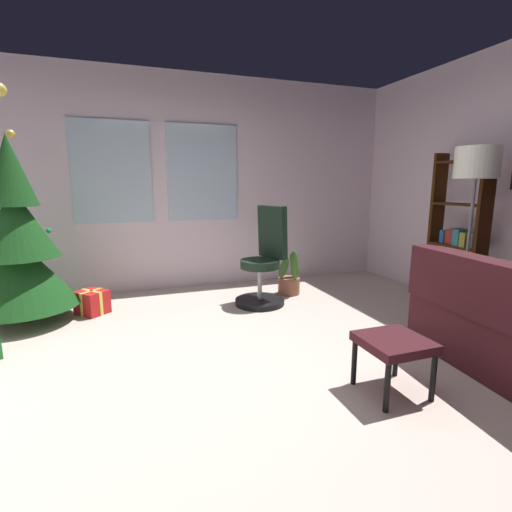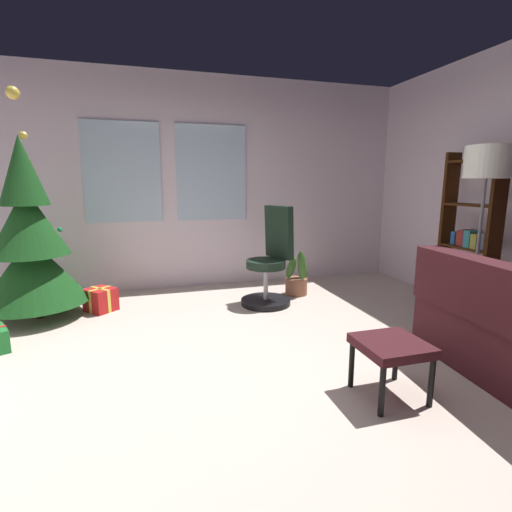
{
  "view_description": "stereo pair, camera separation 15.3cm",
  "coord_description": "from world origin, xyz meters",
  "px_view_note": "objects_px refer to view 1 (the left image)",
  "views": [
    {
      "loc": [
        -0.85,
        -2.31,
        1.35
      ],
      "look_at": [
        0.1,
        0.39,
        0.8
      ],
      "focal_mm": 26.42,
      "sensor_mm": 36.0,
      "label": 1
    },
    {
      "loc": [
        -0.7,
        -2.35,
        1.35
      ],
      "look_at": [
        0.1,
        0.39,
        0.8
      ],
      "focal_mm": 26.42,
      "sensor_mm": 36.0,
      "label": 2
    }
  ],
  "objects_px": {
    "footstool": "(394,346)",
    "gift_box_red": "(92,302)",
    "bookshelf": "(457,241)",
    "potted_plant": "(290,278)",
    "floor_lamp": "(476,175)",
    "holiday_tree": "(18,247)",
    "office_chair": "(264,266)"
  },
  "relations": [
    {
      "from": "footstool",
      "to": "gift_box_red",
      "type": "xyz_separation_m",
      "value": [
        -1.96,
        2.31,
        -0.2
      ]
    },
    {
      "from": "gift_box_red",
      "to": "bookshelf",
      "type": "distance_m",
      "value": 3.94
    },
    {
      "from": "gift_box_red",
      "to": "potted_plant",
      "type": "distance_m",
      "value": 2.26
    },
    {
      "from": "bookshelf",
      "to": "floor_lamp",
      "type": "bearing_deg",
      "value": -128.11
    },
    {
      "from": "bookshelf",
      "to": "potted_plant",
      "type": "height_order",
      "value": "bookshelf"
    },
    {
      "from": "gift_box_red",
      "to": "floor_lamp",
      "type": "distance_m",
      "value": 3.94
    },
    {
      "from": "holiday_tree",
      "to": "potted_plant",
      "type": "xyz_separation_m",
      "value": [
        2.86,
        -0.0,
        -0.55
      ]
    },
    {
      "from": "office_chair",
      "to": "gift_box_red",
      "type": "bearing_deg",
      "value": 171.69
    },
    {
      "from": "office_chair",
      "to": "bookshelf",
      "type": "distance_m",
      "value": 2.09
    },
    {
      "from": "footstool",
      "to": "floor_lamp",
      "type": "relative_size",
      "value": 0.24
    },
    {
      "from": "gift_box_red",
      "to": "floor_lamp",
      "type": "bearing_deg",
      "value": -24.66
    },
    {
      "from": "holiday_tree",
      "to": "bookshelf",
      "type": "relative_size",
      "value": 1.33
    },
    {
      "from": "floor_lamp",
      "to": "gift_box_red",
      "type": "bearing_deg",
      "value": 155.34
    },
    {
      "from": "office_chair",
      "to": "floor_lamp",
      "type": "height_order",
      "value": "floor_lamp"
    },
    {
      "from": "holiday_tree",
      "to": "office_chair",
      "type": "relative_size",
      "value": 2.01
    },
    {
      "from": "footstool",
      "to": "holiday_tree",
      "type": "height_order",
      "value": "holiday_tree"
    },
    {
      "from": "footstool",
      "to": "holiday_tree",
      "type": "relative_size",
      "value": 0.18
    },
    {
      "from": "holiday_tree",
      "to": "bookshelf",
      "type": "height_order",
      "value": "holiday_tree"
    },
    {
      "from": "office_chair",
      "to": "bookshelf",
      "type": "xyz_separation_m",
      "value": [
        1.89,
        -0.84,
        0.31
      ]
    },
    {
      "from": "holiday_tree",
      "to": "footstool",
      "type": "bearing_deg",
      "value": -41.48
    },
    {
      "from": "footstool",
      "to": "floor_lamp",
      "type": "bearing_deg",
      "value": 28.14
    },
    {
      "from": "office_chair",
      "to": "floor_lamp",
      "type": "distance_m",
      "value": 2.24
    },
    {
      "from": "holiday_tree",
      "to": "gift_box_red",
      "type": "height_order",
      "value": "holiday_tree"
    },
    {
      "from": "gift_box_red",
      "to": "office_chair",
      "type": "distance_m",
      "value": 1.88
    },
    {
      "from": "holiday_tree",
      "to": "potted_plant",
      "type": "distance_m",
      "value": 2.91
    },
    {
      "from": "floor_lamp",
      "to": "footstool",
      "type": "bearing_deg",
      "value": -151.86
    },
    {
      "from": "bookshelf",
      "to": "floor_lamp",
      "type": "xyz_separation_m",
      "value": [
        -0.35,
        -0.44,
        0.68
      ]
    },
    {
      "from": "office_chair",
      "to": "potted_plant",
      "type": "bearing_deg",
      "value": 27.82
    },
    {
      "from": "potted_plant",
      "to": "footstool",
      "type": "bearing_deg",
      "value": -97.48
    },
    {
      "from": "gift_box_red",
      "to": "holiday_tree",
      "type": "bearing_deg",
      "value": -176.13
    },
    {
      "from": "footstool",
      "to": "gift_box_red",
      "type": "height_order",
      "value": "footstool"
    },
    {
      "from": "gift_box_red",
      "to": "office_chair",
      "type": "height_order",
      "value": "office_chair"
    }
  ]
}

